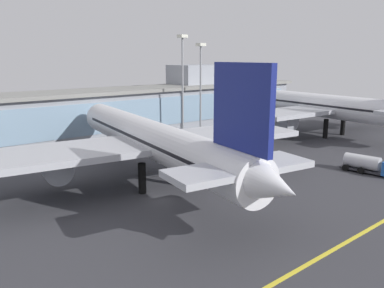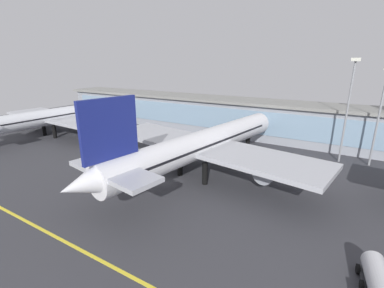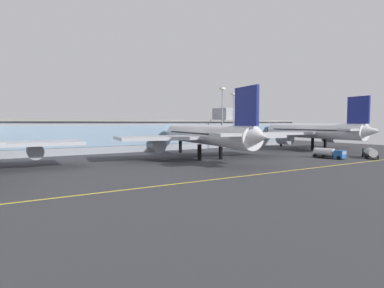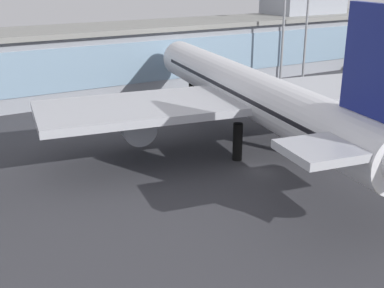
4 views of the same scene
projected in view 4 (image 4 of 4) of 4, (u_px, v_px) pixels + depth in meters
ground_plane at (260, 171)px, 53.14m from camera, size 208.33×208.33×0.00m
terminal_building at (123, 56)px, 86.38m from camera, size 151.81×14.00×16.60m
airliner_near_right at (251, 94)px, 58.27m from camera, size 50.49×58.49×18.21m
apron_light_mast_west at (308, 4)px, 89.65m from camera, size 1.80×1.80×21.94m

